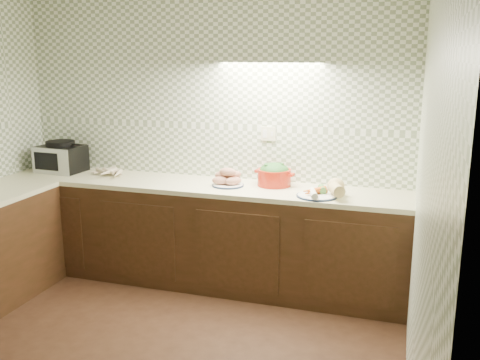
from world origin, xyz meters
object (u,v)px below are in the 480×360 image
(sweet_potato_plate, at_px, (228,179))
(veg_plate, at_px, (326,190))
(onion_bowl, at_px, (232,178))
(toaster_oven, at_px, (61,157))
(parsnip_pile, at_px, (110,172))
(dutch_oven, at_px, (274,175))

(sweet_potato_plate, relative_size, veg_plate, 0.67)
(onion_bowl, distance_m, veg_plate, 0.88)
(veg_plate, bearing_deg, toaster_oven, 176.36)
(parsnip_pile, xyz_separation_m, onion_bowl, (1.17, 0.07, 0.01))
(parsnip_pile, distance_m, sweet_potato_plate, 1.17)
(onion_bowl, bearing_deg, toaster_oven, -178.29)
(parsnip_pile, height_order, veg_plate, veg_plate)
(sweet_potato_plate, bearing_deg, onion_bowl, 91.28)
(toaster_oven, height_order, parsnip_pile, toaster_oven)
(toaster_oven, distance_m, veg_plate, 2.56)
(dutch_oven, distance_m, veg_plate, 0.53)
(sweet_potato_plate, xyz_separation_m, dutch_oven, (0.38, 0.12, 0.04))
(sweet_potato_plate, bearing_deg, veg_plate, -6.50)
(veg_plate, bearing_deg, sweet_potato_plate, 173.50)
(toaster_oven, xyz_separation_m, parsnip_pile, (0.53, -0.02, -0.11))
(onion_bowl, bearing_deg, dutch_oven, 1.20)
(toaster_oven, height_order, veg_plate, toaster_oven)
(parsnip_pile, bearing_deg, veg_plate, -3.97)
(parsnip_pile, xyz_separation_m, dutch_oven, (1.54, 0.08, 0.07))
(parsnip_pile, relative_size, dutch_oven, 1.07)
(onion_bowl, bearing_deg, parsnip_pile, -176.41)
(parsnip_pile, bearing_deg, dutch_oven, 3.00)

